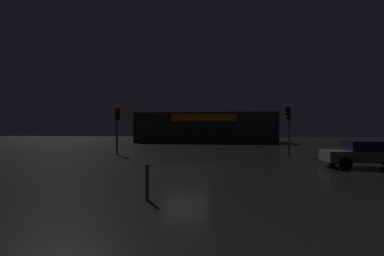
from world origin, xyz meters
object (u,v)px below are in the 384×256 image
store_building (206,128)px  car_near (366,154)px  traffic_signal_cross_left (117,122)px  traffic_signal_opposite (288,121)px

store_building → car_near: size_ratio=4.54×
car_near → traffic_signal_cross_left: bearing=159.7°
traffic_signal_cross_left → car_near: (16.43, -6.09, -1.89)m
traffic_signal_opposite → car_near: bearing=-65.8°
traffic_signal_cross_left → store_building: bearing=77.1°
car_near → traffic_signal_opposite: bearing=114.2°
traffic_signal_cross_left → car_near: traffic_signal_cross_left is taller
store_building → traffic_signal_cross_left: size_ratio=5.55×
traffic_signal_opposite → traffic_signal_cross_left: bearing=-178.4°
store_building → traffic_signal_cross_left: (-5.34, -23.26, 0.38)m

